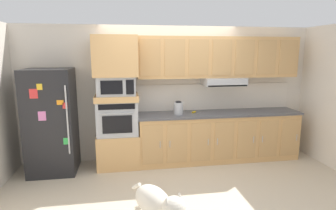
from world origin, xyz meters
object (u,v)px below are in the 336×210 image
at_px(microwave, 116,85).
at_px(electric_kettle, 178,108).
at_px(built_in_oven, 117,117).
at_px(refrigerator, 51,122).
at_px(dog, 157,204).
at_px(screwdriver, 194,112).

height_order(microwave, electric_kettle, microwave).
bearing_deg(microwave, built_in_oven, 179.23).
relative_size(refrigerator, built_in_oven, 2.51).
relative_size(built_in_oven, microwave, 1.09).
relative_size(refrigerator, dog, 1.97).
distance_m(electric_kettle, dog, 2.29).
relative_size(refrigerator, screwdriver, 10.43).
bearing_deg(screwdriver, microwave, -179.04).
bearing_deg(built_in_oven, dog, -78.69).
bearing_deg(dog, microwave, 163.12).
bearing_deg(built_in_oven, screwdriver, 0.96).
relative_size(built_in_oven, electric_kettle, 2.92).
distance_m(screwdriver, electric_kettle, 0.34).
height_order(refrigerator, dog, refrigerator).
relative_size(electric_kettle, dog, 0.27).
xyz_separation_m(electric_kettle, dog, (-0.65, -2.11, -0.59)).
bearing_deg(dog, refrigerator, -172.13).
relative_size(built_in_oven, screwdriver, 4.15).
height_order(screwdriver, dog, screwdriver).
bearing_deg(screwdriver, dog, -113.94).
bearing_deg(built_in_oven, electric_kettle, -2.50).
bearing_deg(electric_kettle, refrigerator, -179.46).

